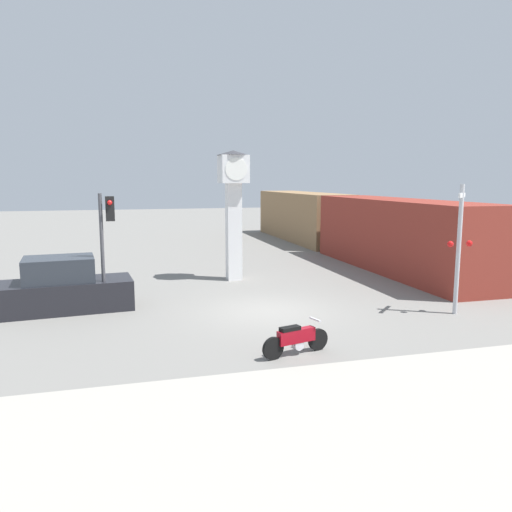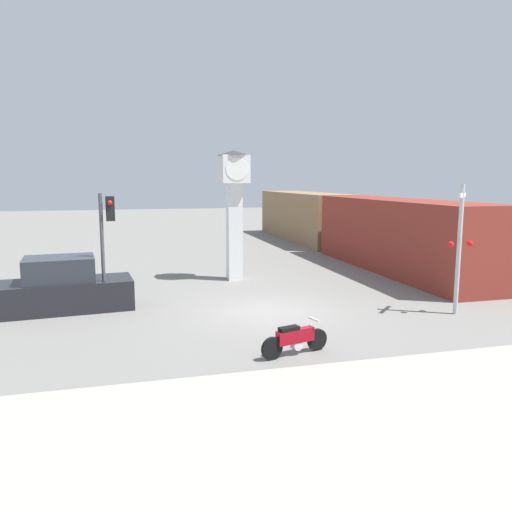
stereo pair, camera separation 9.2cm
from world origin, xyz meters
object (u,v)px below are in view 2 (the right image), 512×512
Objects in this scene: traffic_light at (106,230)px; motorcycle at (295,339)px; freight_train at (342,224)px; clock_tower at (234,195)px; railroad_crossing_signal at (459,245)px; parked_car at (65,288)px.

motorcycle is at bearing -51.07° from traffic_light.
motorcycle is at bearing -117.91° from freight_train.
traffic_light reaches higher than freight_train.
clock_tower is 0.22× the size of freight_train.
clock_tower reaches higher than railroad_crossing_signal.
parked_car is at bearing 163.43° from traffic_light.
traffic_light is (-4.56, 5.64, 2.28)m from motorcycle.
motorcycle is 18.49m from freight_train.
motorcycle is 0.48× the size of traffic_light.
motorcycle is 8.52m from parked_car.
freight_train is (8.63, 16.30, 1.29)m from motorcycle.
clock_tower is at bearing 37.98° from traffic_light.
freight_train is 6.57× the size of traffic_light.
parked_car reaches higher than motorcycle.
traffic_light is at bearing 162.85° from railroad_crossing_signal.
railroad_crossing_signal reaches higher than traffic_light.
parked_car is (-5.97, 6.06, 0.34)m from motorcycle.
traffic_light is 0.89× the size of parked_car.
clock_tower is at bearing 71.24° from motorcycle.
parked_car is (-14.60, -10.24, -0.95)m from freight_train.
clock_tower reaches higher than traffic_light.
freight_train is at bearing 29.72° from parked_car.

